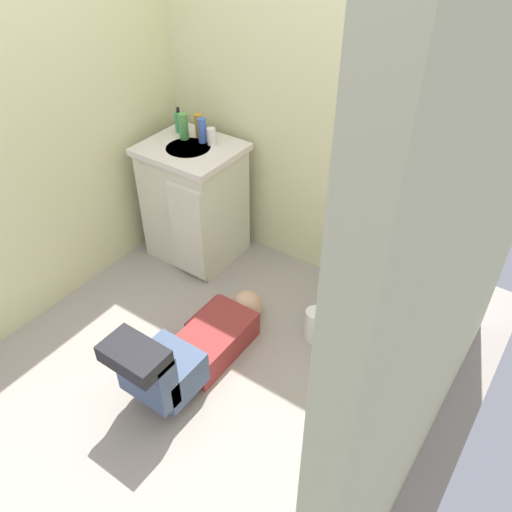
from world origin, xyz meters
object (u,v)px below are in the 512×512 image
Objects in this scene: toilet at (392,281)px; toilet_paper_roll at (357,452)px; tissue_box at (404,207)px; bottle_white at (211,136)px; soap_dispenser at (179,122)px; person_plumber at (191,349)px; bottle_blue at (202,130)px; paper_towel_roll at (314,325)px; faucet at (204,131)px; toiletry_bag at (432,215)px; vanity_cabinet at (195,201)px; bottle_amber at (199,126)px; bottle_green at (183,126)px.

toilet_paper_roll is at bearing -73.91° from toilet.
tissue_box is 2.07× the size of bottle_white.
person_plumber is at bearing -48.82° from soap_dispenser.
paper_towel_roll is at bearing -18.79° from bottle_blue.
tissue_box is 0.84m from paper_towel_roll.
tissue_box is 1.26m from toilet_paper_roll.
bottle_blue reaches higher than faucet.
person_plumber is at bearing -56.06° from bottle_blue.
person_plumber is (0.67, -1.01, -0.69)m from faucet.
bottle_white is 1.99m from toilet_paper_roll.
toiletry_bag is at bearing 1.54° from bottle_white.
toiletry_bag reaches higher than vanity_cabinet.
bottle_white is at bearing -16.80° from bottle_amber.
paper_towel_roll is (-0.40, -0.41, -0.70)m from toiletry_bag.
toilet_paper_roll is (0.25, -0.87, -0.32)m from toilet.
person_plumber is (-0.73, -0.91, -0.19)m from toilet.
paper_towel_roll is (1.29, -0.39, -0.78)m from soap_dispenser.
vanity_cabinet is 1.88m from toilet_paper_roll.
person_plumber is 0.73m from paper_towel_roll.
paper_towel_roll is at bearing -133.20° from toilet.
vanity_cabinet is at bearing -177.83° from toilet.
bottle_green reaches higher than paper_towel_roll.
vanity_cabinet is 0.77× the size of person_plumber.
toilet is at bearing -2.63° from soap_dispenser.
toilet is at bearing 51.43° from person_plumber.
bottle_green is 0.10m from bottle_amber.
toilet_paper_roll is (1.65, -0.82, -0.37)m from vanity_cabinet.
person_plumber is 10.02× the size of bottle_white.
bottle_blue is at bearing -59.87° from faucet.
toilet_paper_roll is (0.55, -0.55, -0.06)m from paper_towel_roll.
soap_dispenser reaches higher than toilet_paper_roll.
vanity_cabinet is at bearing 166.33° from paper_towel_roll.
bottle_white is (-0.58, 0.96, 0.70)m from person_plumber.
bottle_green reaches higher than person_plumber.
tissue_box is (1.35, -0.00, -0.07)m from faucet.
bottle_amber is (-0.04, -0.00, 0.03)m from faucet.
toiletry_bag is 1.48m from bottle_blue.
tissue_box is 1.40m from bottle_amber.
bottle_blue is (0.22, -0.03, 0.01)m from soap_dispenser.
paper_towel_roll is at bearing -13.67° from vanity_cabinet.
bottle_blue is 2.05m from toilet_paper_roll.
soap_dispenser is 0.99× the size of bottle_green.
bottle_white is at bearing 177.70° from toilet.
bottle_green is (-0.10, -0.08, 0.03)m from faucet.
paper_towel_roll is (1.20, -0.33, -0.80)m from bottle_green.
bottle_amber reaches higher than paper_towel_roll.
soap_dispenser is at bearing 152.81° from toilet_paper_roll.
bottle_amber is at bearing 7.23° from soap_dispenser.
faucet is (-0.00, 0.15, 0.45)m from vanity_cabinet.
toiletry_bag is (1.50, -0.00, -0.06)m from faucet.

